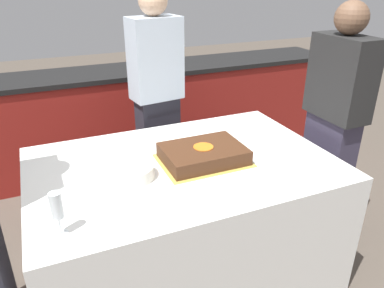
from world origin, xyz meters
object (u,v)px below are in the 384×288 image
plate_stack (131,172)px  person_cutting_cake (157,104)px  person_seated_right (333,127)px  wine_glass (57,207)px  cake (203,154)px

plate_stack → person_cutting_cake: person_cutting_cake is taller
person_seated_right → plate_stack: bearing=-87.8°
wine_glass → person_cutting_cake: size_ratio=0.12×
cake → person_cutting_cake: 0.79m
wine_glass → person_seated_right: 1.76m
wine_glass → plate_stack: bearing=41.4°
plate_stack → person_seated_right: person_seated_right is taller
person_seated_right → person_cutting_cake: bearing=-129.4°
cake → wine_glass: size_ratio=2.48×
cake → plate_stack: cake is taller
person_seated_right → cake: bearing=-88.2°
wine_glass → person_seated_right: size_ratio=0.12×
plate_stack → wine_glass: 0.51m
wine_glass → person_cutting_cake: (0.78, 1.14, -0.05)m
cake → person_cutting_cake: (0.00, 0.79, 0.04)m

